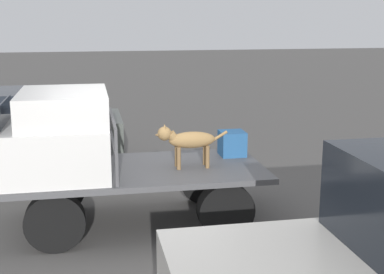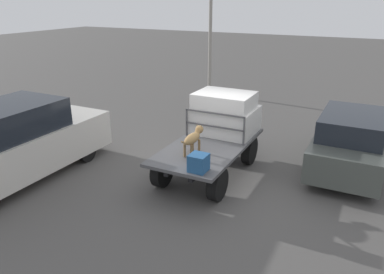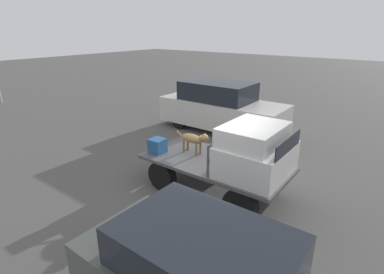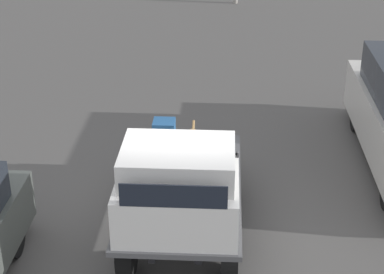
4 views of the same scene
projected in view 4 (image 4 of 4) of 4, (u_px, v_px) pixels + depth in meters
ground_plane at (184, 230)px, 10.47m from camera, size 80.00×80.00×0.00m
flatbed_truck at (183, 198)px, 10.21m from camera, size 3.70×1.81×0.85m
truck_cab at (178, 189)px, 8.90m from camera, size 1.40×1.69×1.15m
truck_headboard at (182, 166)px, 9.58m from camera, size 0.04×1.69×0.77m
dog at (192, 141)px, 10.56m from camera, size 1.08×0.24×0.66m
cargo_crate at (164, 131)px, 11.43m from camera, size 0.39×0.39×0.39m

